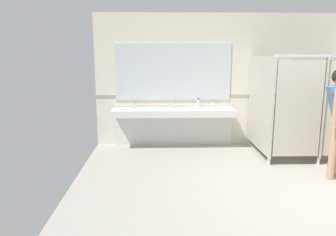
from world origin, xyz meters
The scene contains 7 objects.
ground_plane centered at (0.00, 0.00, -0.05)m, with size 7.48×6.24×0.10m, color #9E998E.
wall_back centered at (0.00, 2.88, 1.39)m, with size 7.48×0.12×2.77m, color beige.
wall_back_tile_band centered at (0.00, 2.81, 1.05)m, with size 7.48×0.01×0.06m, color #9E937F.
vanity_counter centered at (-2.10, 2.61, 0.60)m, with size 2.54×0.53×0.94m.
mirror_panel centered at (-2.10, 2.81, 1.57)m, with size 2.44×0.02×1.18m, color silver.
bathroom_stalls centered at (0.45, 1.86, 1.02)m, with size 1.85×1.49×1.94m.
soap_dispenser centered at (-1.57, 2.69, 0.91)m, with size 0.07×0.07×0.20m.
Camera 1 is at (-2.41, -4.25, 1.99)m, focal length 35.62 mm.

